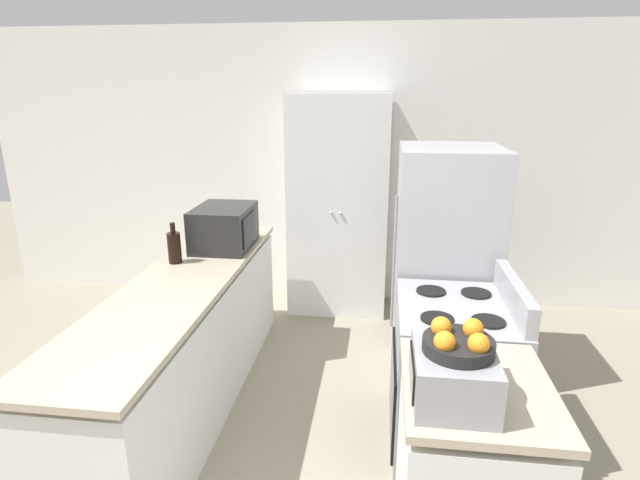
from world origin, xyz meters
The scene contains 10 objects.
wall_back centered at (0.00, 3.39, 1.30)m, with size 7.00×0.06×2.60m.
counter_left centered at (-0.82, 1.40, 0.43)m, with size 0.60×2.60×0.89m.
counter_right centered at (0.82, 0.46, 0.43)m, with size 0.60×0.72×0.89m.
pantry_cabinet centered at (0.01, 3.09, 1.00)m, with size 0.90×0.53×2.00m.
stove centered at (0.84, 1.22, 0.46)m, with size 0.66×0.76×1.05m.
refrigerator centered at (0.85, 2.00, 0.84)m, with size 0.69×0.73×1.67m.
microwave centered at (-0.75, 2.09, 1.05)m, with size 0.41×0.52×0.31m.
wine_bottle centered at (-0.98, 1.71, 1.01)m, with size 0.09×0.09×0.28m.
toaster_oven centered at (0.70, 0.35, 1.00)m, with size 0.31×0.39×0.20m.
fruit_bowl centered at (0.71, 0.34, 1.14)m, with size 0.27×0.27×0.11m.
Camera 1 is at (0.41, -1.36, 2.03)m, focal length 28.00 mm.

